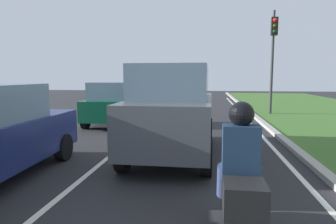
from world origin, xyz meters
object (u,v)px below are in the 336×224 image
(car_suv_ahead, at_px, (173,110))
(motorcycle, at_px, (239,206))
(traffic_light_near_right, at_px, (273,46))
(car_hatchback_far, at_px, (113,104))
(rider_person, at_px, (240,151))

(car_suv_ahead, height_order, motorcycle, car_suv_ahead)
(car_suv_ahead, xyz_separation_m, traffic_light_near_right, (4.18, 8.70, 2.39))
(car_hatchback_far, xyz_separation_m, rider_person, (4.30, -8.74, 0.31))
(car_suv_ahead, bearing_deg, traffic_light_near_right, 65.20)
(motorcycle, bearing_deg, rider_person, 89.06)
(motorcycle, relative_size, traffic_light_near_right, 0.35)
(car_hatchback_far, bearing_deg, rider_person, -65.44)
(motorcycle, bearing_deg, traffic_light_near_right, 77.93)
(rider_person, relative_size, traffic_light_near_right, 0.22)
(motorcycle, xyz_separation_m, traffic_light_near_right, (2.96, 12.85, 2.99))
(rider_person, xyz_separation_m, traffic_light_near_right, (2.96, 12.80, 2.37))
(car_hatchback_far, height_order, rider_person, car_hatchback_far)
(car_hatchback_far, distance_m, rider_person, 9.75)
(car_hatchback_far, bearing_deg, traffic_light_near_right, 27.54)
(car_hatchback_far, bearing_deg, motorcycle, -65.58)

